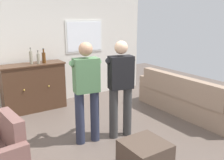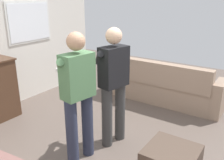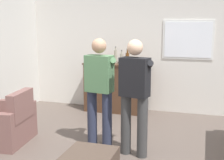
% 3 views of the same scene
% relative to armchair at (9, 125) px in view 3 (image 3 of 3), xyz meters
% --- Properties ---
extents(ground, '(10.40, 10.40, 0.00)m').
position_rel_armchair_xyz_m(ground, '(1.69, -0.09, -0.29)').
color(ground, brown).
extents(wall_back_with_window, '(5.20, 0.15, 2.80)m').
position_rel_armchair_xyz_m(wall_back_with_window, '(1.71, 2.57, 1.11)').
color(wall_back_with_window, silver).
rests_on(wall_back_with_window, ground).
extents(armchair, '(0.73, 0.94, 0.85)m').
position_rel_armchair_xyz_m(armchair, '(0.00, 0.00, 0.00)').
color(armchair, brown).
rests_on(armchair, ground).
extents(sideboard_cabinet, '(1.37, 0.49, 1.05)m').
position_rel_armchair_xyz_m(sideboard_cabinet, '(1.15, 2.21, 0.24)').
color(sideboard_cabinet, '#472D1E').
rests_on(sideboard_cabinet, ground).
extents(bottle_wine_green, '(0.07, 0.07, 0.29)m').
position_rel_armchair_xyz_m(bottle_wine_green, '(1.28, 2.15, 0.88)').
color(bottle_wine_green, gray).
rests_on(bottle_wine_green, sideboard_cabinet).
extents(bottle_liquor_amber, '(0.08, 0.08, 0.32)m').
position_rel_armchair_xyz_m(bottle_liquor_amber, '(1.40, 2.16, 0.89)').
color(bottle_liquor_amber, '#593314').
rests_on(bottle_liquor_amber, sideboard_cabinet).
extents(bottle_spirits_clear, '(0.07, 0.07, 0.35)m').
position_rel_armchair_xyz_m(bottle_spirits_clear, '(1.14, 2.20, 0.91)').
color(bottle_spirits_clear, gray).
rests_on(bottle_spirits_clear, sideboard_cabinet).
extents(person_standing_left, '(0.55, 0.50, 1.68)m').
position_rel_armchair_xyz_m(person_standing_left, '(1.45, 0.27, 0.65)').
color(person_standing_left, '#282D42').
rests_on(person_standing_left, ground).
extents(person_standing_right, '(0.55, 0.51, 1.68)m').
position_rel_armchair_xyz_m(person_standing_right, '(2.03, 0.13, 0.65)').
color(person_standing_right, '#383838').
rests_on(person_standing_right, ground).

